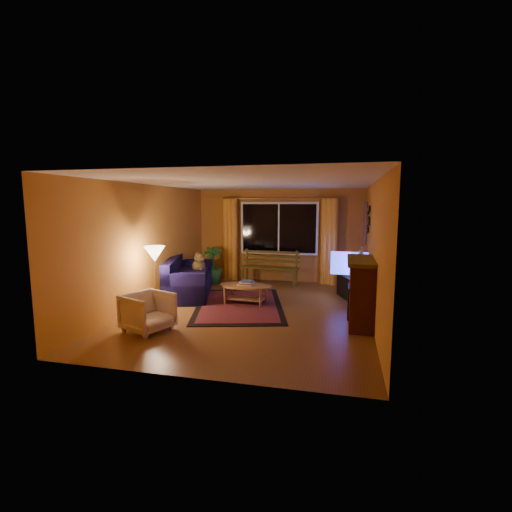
% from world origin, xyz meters
% --- Properties ---
extents(floor, '(4.50, 6.00, 0.02)m').
position_xyz_m(floor, '(0.00, 0.00, -0.01)').
color(floor, brown).
rests_on(floor, ground).
extents(ceiling, '(4.50, 6.00, 0.02)m').
position_xyz_m(ceiling, '(0.00, 0.00, 2.51)').
color(ceiling, white).
rests_on(ceiling, ground).
extents(wall_back, '(4.50, 0.02, 2.50)m').
position_xyz_m(wall_back, '(0.00, 3.01, 1.25)').
color(wall_back, '#BC752A').
rests_on(wall_back, ground).
extents(wall_left, '(0.02, 6.00, 2.50)m').
position_xyz_m(wall_left, '(-2.26, 0.00, 1.25)').
color(wall_left, '#BC752A').
rests_on(wall_left, ground).
extents(wall_right, '(0.02, 6.00, 2.50)m').
position_xyz_m(wall_right, '(2.26, 0.00, 1.25)').
color(wall_right, '#BC752A').
rests_on(wall_right, ground).
extents(window, '(2.00, 0.02, 1.30)m').
position_xyz_m(window, '(0.00, 2.94, 1.45)').
color(window, black).
rests_on(window, wall_back).
extents(curtain_rod, '(3.20, 0.03, 0.03)m').
position_xyz_m(curtain_rod, '(0.00, 2.90, 2.25)').
color(curtain_rod, '#BF8C3F').
rests_on(curtain_rod, wall_back).
extents(curtain_left, '(0.36, 0.36, 2.24)m').
position_xyz_m(curtain_left, '(-1.35, 2.88, 1.12)').
color(curtain_left, orange).
rests_on(curtain_left, ground).
extents(curtain_right, '(0.36, 0.36, 2.24)m').
position_xyz_m(curtain_right, '(1.35, 2.88, 1.12)').
color(curtain_right, orange).
rests_on(curtain_right, ground).
extents(bench, '(1.54, 0.54, 0.45)m').
position_xyz_m(bench, '(-0.14, 2.41, 0.23)').
color(bench, '#43370C').
rests_on(bench, ground).
extents(potted_plant, '(0.58, 0.58, 0.97)m').
position_xyz_m(potted_plant, '(-1.68, 2.28, 0.49)').
color(potted_plant, '#235B1E').
rests_on(potted_plant, ground).
extents(sofa, '(1.49, 2.30, 0.86)m').
position_xyz_m(sofa, '(-1.75, 0.91, 0.43)').
color(sofa, black).
rests_on(sofa, ground).
extents(dog, '(0.41, 0.48, 0.44)m').
position_xyz_m(dog, '(-1.70, 1.39, 0.64)').
color(dog, brown).
rests_on(dog, sofa).
extents(armchair, '(0.85, 0.87, 0.71)m').
position_xyz_m(armchair, '(-1.39, -1.59, 0.35)').
color(armchair, beige).
rests_on(armchair, ground).
extents(floor_lamp, '(0.24, 0.24, 1.27)m').
position_xyz_m(floor_lamp, '(-1.82, -0.50, 0.63)').
color(floor_lamp, '#BF8C3F').
rests_on(floor_lamp, ground).
extents(rug, '(2.41, 3.13, 0.02)m').
position_xyz_m(rug, '(-0.36, 0.29, 0.01)').
color(rug, '#7F1901').
rests_on(rug, ground).
extents(coffee_table, '(1.22, 1.22, 0.41)m').
position_xyz_m(coffee_table, '(-0.25, 0.41, 0.21)').
color(coffee_table, '#986B40').
rests_on(coffee_table, ground).
extents(tv_console, '(0.80, 1.24, 0.49)m').
position_xyz_m(tv_console, '(2.00, 1.29, 0.25)').
color(tv_console, black).
rests_on(tv_console, ground).
extents(television, '(0.20, 1.11, 0.64)m').
position_xyz_m(television, '(2.00, 1.29, 0.81)').
color(television, black).
rests_on(television, tv_console).
extents(fireplace, '(0.40, 1.20, 1.10)m').
position_xyz_m(fireplace, '(2.05, -0.40, 0.55)').
color(fireplace, maroon).
rests_on(fireplace, ground).
extents(mirror_cluster, '(0.06, 0.60, 0.56)m').
position_xyz_m(mirror_cluster, '(2.21, 1.30, 1.80)').
color(mirror_cluster, black).
rests_on(mirror_cluster, wall_right).
extents(painting, '(0.04, 0.76, 0.96)m').
position_xyz_m(painting, '(2.22, 2.45, 1.65)').
color(painting, orange).
rests_on(painting, wall_right).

